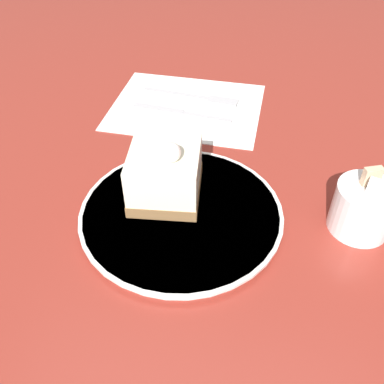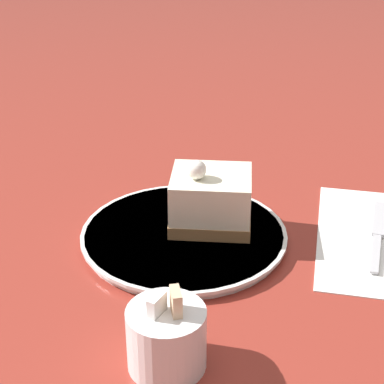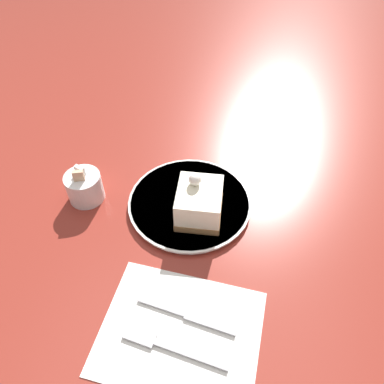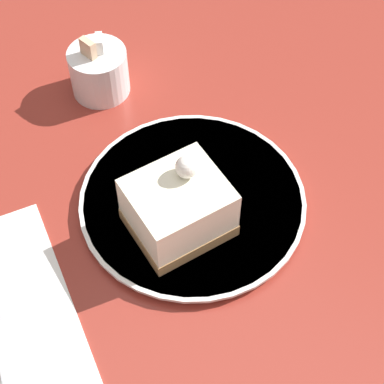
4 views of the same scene
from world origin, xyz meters
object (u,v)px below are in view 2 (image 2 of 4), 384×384
plate (184,235)px  cake_slice (211,199)px  knife (378,229)px  sugar_bowl (167,338)px

plate → cake_slice: (-0.03, -0.02, 0.04)m
cake_slice → knife: size_ratio=0.58×
sugar_bowl → plate: bearing=-87.1°
plate → cake_slice: size_ratio=2.50×
cake_slice → sugar_bowl: 0.23m
plate → sugar_bowl: 0.21m
cake_slice → sugar_bowl: cake_slice is taller
knife → cake_slice: bearing=16.6°
plate → sugar_bowl: bearing=92.9°
cake_slice → sugar_bowl: bearing=83.7°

